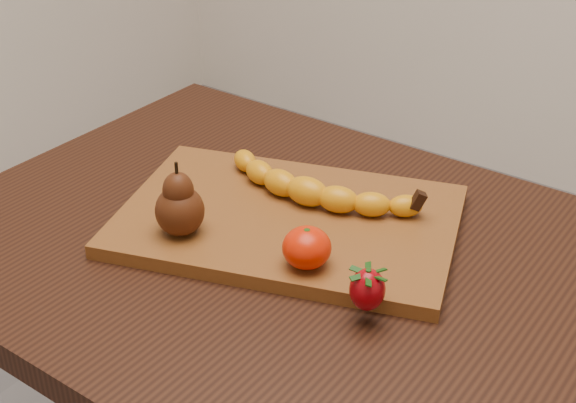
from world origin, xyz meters
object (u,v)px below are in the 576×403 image
Objects in this scene: table at (303,309)px; pear at (179,199)px; mandarin at (307,248)px; cutting_board at (288,220)px.

table is 9.97× the size of pear.
mandarin is at bearing 10.63° from pear.
cutting_board is 0.16m from pear.
table is 0.12m from cutting_board.
pear is (-0.09, -0.12, 0.06)m from cutting_board.
mandarin reaches higher than table.
cutting_board is (-0.05, 0.03, 0.11)m from table.
cutting_board is 7.45× the size of mandarin.
mandarin is (0.18, 0.03, -0.02)m from pear.
pear reaches higher than cutting_board.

